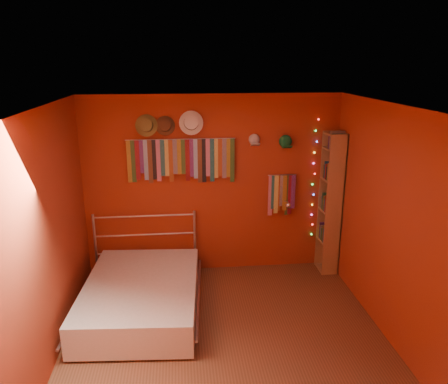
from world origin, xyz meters
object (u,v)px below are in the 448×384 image
object	(u,v)px
bookshelf	(333,203)
bed	(141,296)
reading_lamp	(287,205)
tie_rack	(182,159)

from	to	relation	value
bookshelf	bed	size ratio (longest dim) A/B	1.02
bed	reading_lamp	bearing A→B (deg)	26.89
tie_rack	bookshelf	bearing A→B (deg)	-4.27
bed	tie_rack	bearing A→B (deg)	66.14
tie_rack	reading_lamp	bearing A→B (deg)	-7.35
bookshelf	tie_rack	bearing A→B (deg)	175.73
bed	bookshelf	bearing A→B (deg)	22.12
tie_rack	bed	xyz separation A→B (m)	(-0.53, -1.01, -1.44)
tie_rack	reading_lamp	size ratio (longest dim) A/B	4.49
bookshelf	bed	distance (m)	2.86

